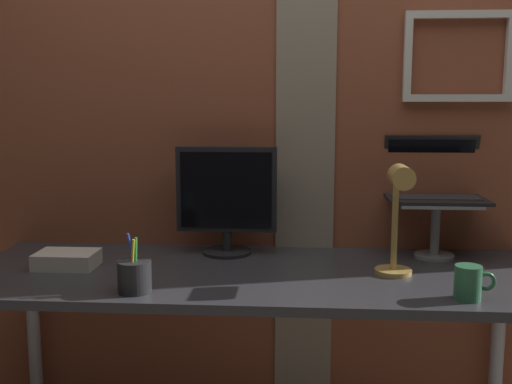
{
  "coord_description": "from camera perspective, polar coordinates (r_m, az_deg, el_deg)",
  "views": [
    {
      "loc": [
        0.03,
        -1.92,
        1.32
      ],
      "look_at": [
        -0.12,
        0.11,
        1.01
      ],
      "focal_mm": 42.13,
      "sensor_mm": 36.0,
      "label": 1
    }
  ],
  "objects": [
    {
      "name": "brick_wall_back",
      "position": [
        2.33,
        3.46,
        6.47
      ],
      "size": [
        3.32,
        0.16,
        2.46
      ],
      "color": "brown",
      "rests_on": "ground_plane"
    },
    {
      "name": "laptop",
      "position": [
        2.29,
        16.44,
        1.04
      ],
      "size": [
        0.35,
        0.29,
        0.23
      ],
      "color": "black",
      "rests_on": "laptop_stand"
    },
    {
      "name": "paper_clutter_stack",
      "position": [
        2.14,
        -17.51,
        -6.14
      ],
      "size": [
        0.2,
        0.14,
        0.05
      ],
      "primitive_type": "cube",
      "rotation": [
        0.0,
        0.0,
        0.0
      ],
      "color": "silver",
      "rests_on": "desk"
    },
    {
      "name": "pen_cup",
      "position": [
        1.82,
        -11.46,
        -7.83
      ],
      "size": [
        0.1,
        0.1,
        0.18
      ],
      "color": "#262628",
      "rests_on": "desk"
    },
    {
      "name": "coffee_mug",
      "position": [
        1.82,
        19.57,
        -8.11
      ],
      "size": [
        0.12,
        0.08,
        0.1
      ],
      "color": "#33724C",
      "rests_on": "desk"
    },
    {
      "name": "desk_lamp",
      "position": [
        1.92,
        13.35,
        -1.53
      ],
      "size": [
        0.12,
        0.2,
        0.37
      ],
      "color": "tan",
      "rests_on": "desk"
    },
    {
      "name": "monitor",
      "position": [
        2.19,
        -2.81,
        -0.32
      ],
      "size": [
        0.37,
        0.18,
        0.39
      ],
      "color": "black",
      "rests_on": "desk"
    },
    {
      "name": "desk",
      "position": [
        2.03,
        -0.2,
        -9.52
      ],
      "size": [
        1.92,
        0.69,
        0.76
      ],
      "color": "#333338",
      "rests_on": "ground_plane"
    },
    {
      "name": "laptop_stand",
      "position": [
        2.24,
        16.69,
        -2.52
      ],
      "size": [
        0.28,
        0.22,
        0.2
      ],
      "color": "gray",
      "rests_on": "desk"
    }
  ]
}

